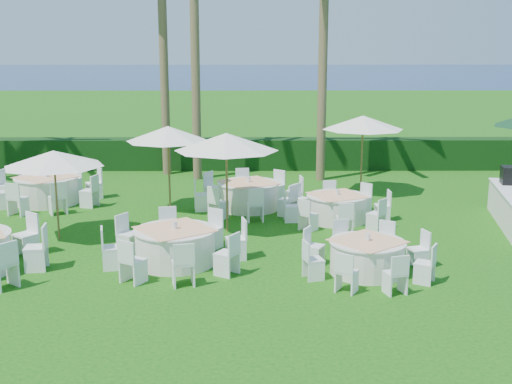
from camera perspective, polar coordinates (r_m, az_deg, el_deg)
ground at (r=13.97m, az=-5.11°, el=-7.03°), size 120.00×120.00×0.00m
hedge at (r=25.47m, az=-2.94°, el=3.41°), size 34.00×1.00×1.20m
ocean at (r=115.21m, az=-0.92°, el=10.36°), size 260.00×260.00×0.00m
banquet_table_b at (r=14.39m, az=-7.19°, el=-4.72°), size 3.20×3.20×0.97m
banquet_table_c at (r=13.90m, az=9.84°, el=-5.63°), size 2.82×2.82×0.87m
banquet_table_d at (r=20.74m, az=-18.07°, el=0.21°), size 3.35×3.35×1.01m
banquet_table_e at (r=19.08m, az=-0.66°, el=-0.25°), size 3.26×3.26×0.98m
banquet_table_f at (r=17.89m, az=7.20°, el=-1.36°), size 2.94×2.94×0.90m
umbrella_a at (r=16.49m, az=-17.54°, el=2.86°), size 2.45×2.45×2.25m
umbrella_b at (r=16.39m, az=-2.65°, el=4.47°), size 2.68×2.68×2.59m
umbrella_c at (r=18.67m, az=-7.83°, el=5.15°), size 2.42×2.42×2.51m
umbrella_d at (r=21.00m, az=9.49°, el=6.11°), size 2.62×2.62×2.58m
palm_b at (r=24.29m, az=-8.27°, el=13.84°), size 4.17×4.40×9.55m
palm_c at (r=23.24m, az=-5.50°, el=15.31°), size 4.41×4.03×10.62m
palm_d at (r=23.03m, az=5.96°, el=11.47°), size 4.39×4.20×7.60m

